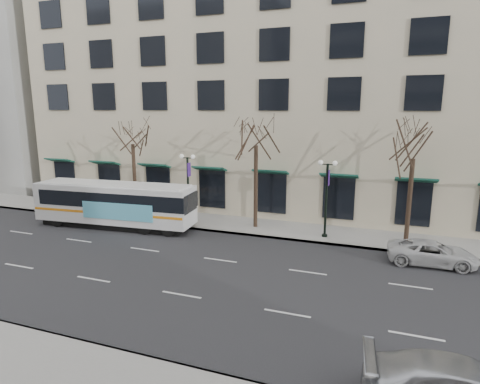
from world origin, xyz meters
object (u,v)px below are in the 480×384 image
at_px(tree_far_right, 414,143).
at_px(white_pickup, 432,253).
at_px(lamp_post_right, 326,195).
at_px(city_bus, 116,203).
at_px(lamp_post_left, 188,185).
at_px(tree_far_mid, 256,131).
at_px(tree_far_left, 132,132).

height_order(tree_far_right, white_pickup, tree_far_right).
relative_size(lamp_post_right, white_pickup, 1.12).
bearing_deg(tree_far_right, white_pickup, -68.13).
bearing_deg(white_pickup, city_bus, 87.93).
bearing_deg(lamp_post_left, tree_far_mid, 6.85).
height_order(city_bus, white_pickup, city_bus).
bearing_deg(tree_far_left, lamp_post_right, -2.29).
bearing_deg(white_pickup, tree_far_mid, 72.91).
bearing_deg(tree_far_mid, tree_far_left, -180.00).
distance_m(lamp_post_left, lamp_post_right, 10.00).
distance_m(city_bus, white_pickup, 20.87).
distance_m(lamp_post_right, city_bus, 14.88).
xyz_separation_m(tree_far_left, white_pickup, (21.22, -3.03, -6.05)).
bearing_deg(lamp_post_left, city_bus, -152.67).
height_order(tree_far_right, city_bus, tree_far_right).
distance_m(tree_far_right, city_bus, 20.40).
xyz_separation_m(tree_far_mid, lamp_post_left, (-4.99, -0.60, -3.96)).
relative_size(tree_far_left, tree_far_mid, 0.98).
xyz_separation_m(city_bus, white_pickup, (20.84, -0.03, -1.10)).
height_order(tree_far_mid, city_bus, tree_far_mid).
xyz_separation_m(tree_far_left, city_bus, (0.37, -3.00, -4.95)).
distance_m(tree_far_mid, white_pickup, 13.20).
xyz_separation_m(tree_far_right, lamp_post_left, (-14.99, -0.60, -3.48)).
xyz_separation_m(tree_far_left, tree_far_mid, (10.00, 0.00, 0.21)).
relative_size(tree_far_mid, city_bus, 0.71).
height_order(tree_far_left, tree_far_right, tree_far_left).
distance_m(tree_far_mid, city_bus, 11.33).
distance_m(tree_far_mid, lamp_post_left, 6.40).
xyz_separation_m(tree_far_left, lamp_post_left, (5.01, -0.60, -3.75)).
bearing_deg(city_bus, lamp_post_right, 4.42).
relative_size(lamp_post_left, city_bus, 0.44).
relative_size(tree_far_mid, lamp_post_left, 1.64).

